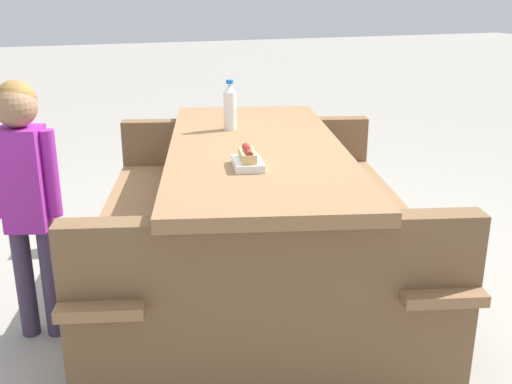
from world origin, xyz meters
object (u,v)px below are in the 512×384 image
Objects in this scene: picnic_table at (256,209)px; hotdog_tray at (248,160)px; child_in_coat at (25,180)px; soda_bottle at (230,107)px.

hotdog_tray reaches higher than picnic_table.
soda_bottle is at bearing 107.57° from child_in_coat.
soda_bottle is 1.02m from child_in_coat.
picnic_table is at bearing 2.39° from soda_bottle.
soda_bottle is at bearing -177.61° from picnic_table.
child_in_coat reaches higher than soda_bottle.
picnic_table is at bearing 89.19° from child_in_coat.
picnic_table is 1.98× the size of child_in_coat.
picnic_table is 0.52m from soda_bottle.
hotdog_tray is at bearing 66.47° from child_in_coat.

